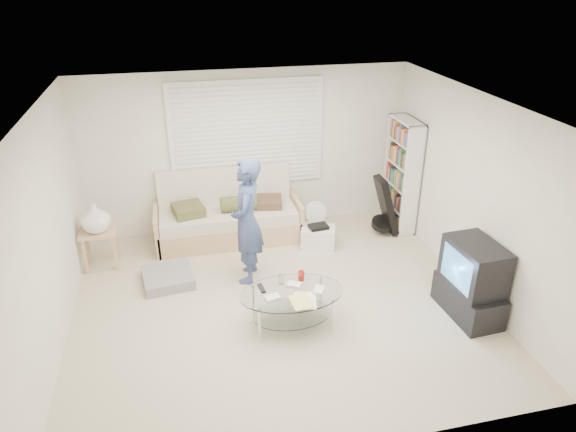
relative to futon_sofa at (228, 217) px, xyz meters
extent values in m
plane|color=tan|center=(0.39, -1.88, -0.35)|extent=(5.00, 5.00, 0.00)
cube|color=white|center=(0.39, 0.37, 0.90)|extent=(5.00, 0.02, 2.50)
cube|color=white|center=(0.39, -4.13, 0.90)|extent=(5.00, 0.02, 2.50)
cube|color=white|center=(-2.11, -1.88, 0.90)|extent=(0.02, 4.50, 2.50)
cube|color=white|center=(2.89, -1.88, 0.90)|extent=(0.02, 4.50, 2.50)
cube|color=white|center=(0.39, -1.88, 2.15)|extent=(5.00, 4.50, 0.02)
cube|color=white|center=(0.39, 0.34, 1.20)|extent=(2.32, 0.06, 1.62)
cube|color=black|center=(0.39, 0.33, 1.20)|extent=(2.20, 0.01, 1.50)
cube|color=silver|center=(0.39, 0.30, 1.20)|extent=(2.16, 0.04, 1.50)
cube|color=silver|center=(0.39, 0.32, 1.20)|extent=(2.32, 0.08, 1.62)
cube|color=tan|center=(0.00, -0.05, -0.18)|extent=(2.12, 0.85, 0.34)
cube|color=beige|center=(0.00, -0.07, 0.07)|extent=(2.04, 0.79, 0.17)
cube|color=beige|center=(0.00, 0.29, 0.39)|extent=(2.04, 0.24, 0.65)
cube|color=tan|center=(-1.06, -0.05, -0.05)|extent=(0.06, 0.85, 0.59)
cube|color=tan|center=(1.06, -0.05, -0.05)|extent=(0.06, 0.85, 0.59)
cube|color=#425229|center=(-0.58, -0.10, 0.23)|extent=(0.50, 0.50, 0.15)
cylinder|color=#425229|center=(0.16, -0.13, 0.28)|extent=(0.53, 0.23, 0.23)
cube|color=#4B3A25|center=(0.64, -0.07, 0.22)|extent=(0.44, 0.44, 0.13)
cube|color=gray|center=(-0.95, -1.07, -0.28)|extent=(0.71, 0.71, 0.14)
cube|color=tan|center=(-1.83, -0.45, 0.19)|extent=(0.49, 0.39, 0.04)
cube|color=tan|center=(-2.02, -0.60, -0.08)|extent=(0.04, 0.04, 0.53)
cube|color=tan|center=(-1.63, -0.60, -0.08)|extent=(0.04, 0.04, 0.53)
cube|color=tan|center=(-2.02, -0.30, -0.08)|extent=(0.04, 0.04, 0.53)
cube|color=tan|center=(-1.63, -0.30, -0.08)|extent=(0.04, 0.04, 0.53)
imported|color=white|center=(-1.83, -0.45, 0.42)|extent=(0.40, 0.40, 0.41)
cube|color=white|center=(2.72, -0.21, 0.54)|extent=(0.28, 0.75, 1.77)
cube|color=black|center=(2.41, -0.43, 0.15)|extent=(0.38, 0.34, 0.94)
cylinder|color=black|center=(2.37, -0.43, -0.17)|extent=(0.34, 0.35, 0.19)
cylinder|color=white|center=(1.33, -0.22, -0.34)|extent=(0.24, 0.24, 0.03)
cylinder|color=white|center=(1.33, -0.22, -0.19)|extent=(0.03, 0.03, 0.30)
cylinder|color=white|center=(1.33, -0.22, 0.06)|extent=(0.36, 0.15, 0.35)
cylinder|color=white|center=(1.33, -0.22, 0.06)|extent=(0.10, 0.06, 0.09)
cube|color=white|center=(1.28, -0.57, -0.20)|extent=(0.59, 0.50, 0.30)
cube|color=black|center=(1.28, -0.57, -0.03)|extent=(0.30, 0.23, 0.05)
cube|color=black|center=(2.59, -2.58, -0.15)|extent=(0.52, 0.91, 0.39)
cube|color=black|center=(2.59, -2.58, 0.33)|extent=(0.53, 0.76, 0.57)
cube|color=#64BEF4|center=(2.36, -2.60, 0.33)|extent=(0.05, 0.57, 0.43)
ellipsoid|color=silver|center=(0.46, -2.30, 0.09)|extent=(1.22, 0.79, 0.02)
ellipsoid|color=silver|center=(0.46, -2.30, -0.22)|extent=(0.93, 0.60, 0.01)
cylinder|color=silver|center=(0.04, -2.54, -0.14)|extent=(0.03, 0.03, 0.42)
cylinder|color=silver|center=(0.88, -2.55, -0.14)|extent=(0.03, 0.03, 0.42)
cylinder|color=silver|center=(0.05, -2.05, -0.14)|extent=(0.03, 0.03, 0.42)
cylinder|color=silver|center=(0.89, -2.07, -0.14)|extent=(0.03, 0.03, 0.42)
cube|color=white|center=(0.22, -2.39, 0.12)|extent=(0.19, 0.15, 0.04)
cube|color=white|center=(0.52, -2.19, 0.12)|extent=(0.20, 0.18, 0.04)
cube|color=white|center=(0.77, -2.36, 0.12)|extent=(0.18, 0.20, 0.04)
cylinder|color=silver|center=(0.38, -2.10, 0.15)|extent=(0.07, 0.07, 0.11)
cylinder|color=red|center=(0.63, -2.08, 0.16)|extent=(0.07, 0.07, 0.12)
cube|color=black|center=(0.13, -2.17, 0.11)|extent=(0.08, 0.19, 0.02)
cube|color=white|center=(0.57, -2.50, 0.10)|extent=(0.31, 0.38, 0.01)
cube|color=#D8D96F|center=(0.52, -2.52, 0.11)|extent=(0.24, 0.31, 0.01)
imported|color=navy|center=(0.13, -1.19, 0.50)|extent=(0.56, 0.71, 1.71)
camera|label=1|loc=(-0.68, -7.07, 3.49)|focal=32.00mm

